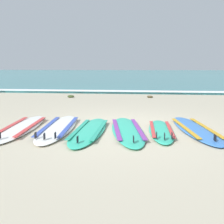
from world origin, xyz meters
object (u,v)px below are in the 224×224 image
Objects in this scene: surfboard_2 at (89,131)px; surfboard_4 at (161,130)px; surfboard_5 at (195,129)px; surfboard_0 at (21,127)px; surfboard_3 at (127,130)px; surfboard_1 at (58,128)px.

surfboard_4 is (1.46, 0.16, 0.00)m from surfboard_2.
surfboard_4 is at bearing 6.10° from surfboard_2.
surfboard_5 is at bearing 9.23° from surfboard_2.
surfboard_0 is 1.05× the size of surfboard_2.
surfboard_0 and surfboard_2 have the same top height.
surfboard_3 and surfboard_4 have the same top height.
surfboard_2 is 1.47m from surfboard_4.
surfboard_2 is 2.21m from surfboard_5.
surfboard_4 is at bearing 0.76° from surfboard_0.
surfboard_0 is at bearing 175.56° from surfboard_2.
surfboard_3 is 1.00× the size of surfboard_5.
surfboard_4 is at bearing -0.87° from surfboard_1.
surfboard_4 is (0.69, 0.04, 0.00)m from surfboard_3.
surfboard_1 and surfboard_4 have the same top height.
surfboard_1 is 1.03× the size of surfboard_3.
surfboard_5 is at bearing 9.45° from surfboard_3.
surfboard_1 and surfboard_3 have the same top height.
surfboard_1 is at bearing 5.19° from surfboard_0.
surfboard_0 is 1.00× the size of surfboard_5.
surfboard_0 is at bearing -179.24° from surfboard_4.
surfboard_4 is 0.74m from surfboard_5.
surfboard_2 is at bearing -14.90° from surfboard_1.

